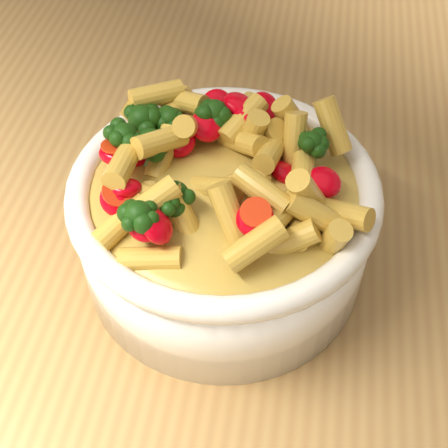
# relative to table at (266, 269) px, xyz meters

# --- Properties ---
(table) EXTENTS (1.20, 0.80, 0.90)m
(table) POSITION_rel_table_xyz_m (0.00, 0.00, 0.00)
(table) COLOR #AA8148
(table) RESTS_ON ground
(serving_bowl) EXTENTS (0.22, 0.22, 0.10)m
(serving_bowl) POSITION_rel_table_xyz_m (-0.03, -0.08, 0.15)
(serving_bowl) COLOR white
(serving_bowl) RESTS_ON table
(pasta_salad) EXTENTS (0.18, 0.18, 0.04)m
(pasta_salad) POSITION_rel_table_xyz_m (-0.03, -0.08, 0.21)
(pasta_salad) COLOR gold
(pasta_salad) RESTS_ON serving_bowl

